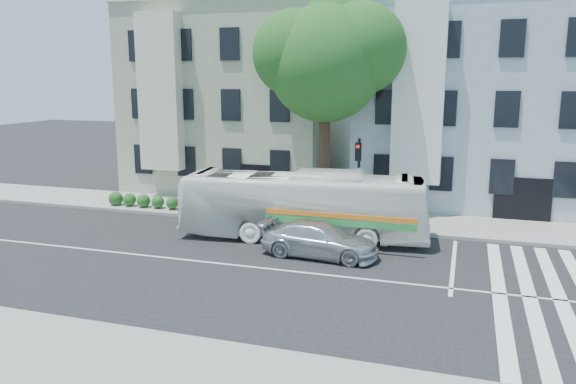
% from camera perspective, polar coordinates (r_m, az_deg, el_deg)
% --- Properties ---
extents(ground, '(120.00, 120.00, 0.00)m').
position_cam_1_polar(ground, '(20.67, -2.24, -7.78)').
color(ground, black).
rests_on(ground, ground).
extents(sidewalk_far, '(80.00, 4.00, 0.15)m').
position_cam_1_polar(sidewalk_far, '(27.99, 3.36, -2.48)').
color(sidewalk_far, gray).
rests_on(sidewalk_far, ground).
extents(sidewalk_near, '(80.00, 4.00, 0.15)m').
position_cam_1_polar(sidewalk_near, '(14.04, -14.00, -17.59)').
color(sidewalk_near, gray).
rests_on(sidewalk_near, ground).
extents(building_left, '(12.00, 10.00, 11.00)m').
position_cam_1_polar(building_left, '(36.06, -4.67, 9.35)').
color(building_left, gray).
rests_on(building_left, ground).
extents(building_right, '(12.00, 10.00, 11.00)m').
position_cam_1_polar(building_right, '(33.36, 18.45, 8.63)').
color(building_right, '#8C9DA6').
rests_on(building_right, ground).
extents(street_tree, '(7.30, 5.90, 11.10)m').
position_cam_1_polar(street_tree, '(27.89, 4.06, 13.54)').
color(street_tree, '#2D2116').
rests_on(street_tree, ground).
extents(bus, '(3.59, 10.80, 2.95)m').
position_cam_1_polar(bus, '(24.00, 1.55, -1.38)').
color(bus, white).
rests_on(bus, ground).
extents(sedan, '(2.19, 4.72, 1.33)m').
position_cam_1_polar(sedan, '(21.88, 3.23, -4.86)').
color(sedan, silver).
rests_on(sedan, ground).
extents(hedge, '(8.49, 2.54, 0.70)m').
position_cam_1_polar(hedge, '(29.21, -10.22, -1.20)').
color(hedge, '#1E5D1E').
rests_on(hedge, sidewalk_far).
extents(traffic_signal, '(0.42, 0.53, 4.12)m').
position_cam_1_polar(traffic_signal, '(26.14, 7.15, 2.24)').
color(traffic_signal, black).
rests_on(traffic_signal, ground).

